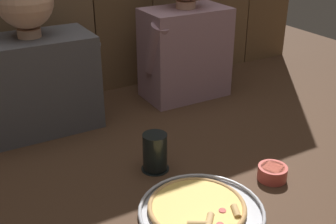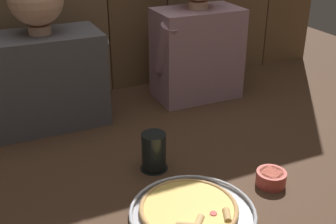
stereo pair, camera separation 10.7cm
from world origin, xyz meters
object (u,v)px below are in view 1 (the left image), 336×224
Objects in this scene: pizza_tray at (200,210)px; drinking_glass at (155,152)px; diner_left at (34,63)px; diner_right at (185,33)px; dipping_bowl at (272,172)px.

drinking_glass is at bearing 90.96° from pizza_tray.
pizza_tray is 0.60× the size of diner_left.
pizza_tray is at bearing -118.52° from diner_right.
diner_right is (0.63, -0.00, 0.03)m from diner_left.
pizza_tray is 0.57× the size of diner_right.
drinking_glass is 0.65m from diner_right.
drinking_glass is (-0.00, 0.25, 0.05)m from pizza_tray.
pizza_tray is at bearing -174.61° from dipping_bowl.
drinking_glass is 0.56m from diner_left.
diner_left reaches higher than drinking_glass.
dipping_bowl is (0.28, -0.22, -0.04)m from drinking_glass.
diner_left is at bearing 108.56° from pizza_tray.
pizza_tray is 0.28m from dipping_bowl.
diner_right reaches higher than pizza_tray.
diner_right is at bearing 49.78° from drinking_glass.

